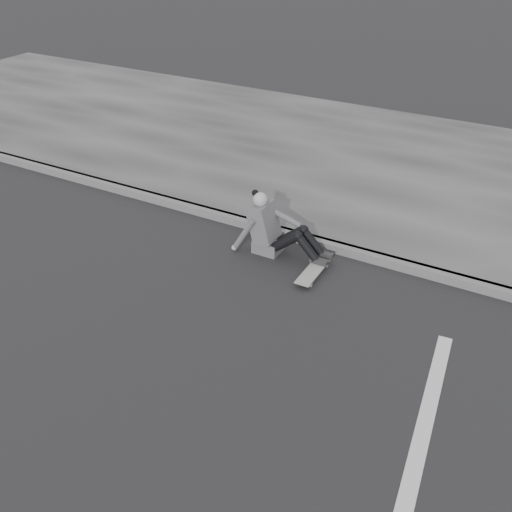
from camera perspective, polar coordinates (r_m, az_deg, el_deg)
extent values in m
plane|color=black|center=(6.39, -5.90, -8.87)|extent=(80.00, 80.00, 0.00)
cube|color=#545454|center=(8.18, 4.19, 1.93)|extent=(24.00, 0.16, 0.12)
cube|color=#3A3A3A|center=(10.72, 11.20, 9.07)|extent=(24.00, 6.00, 0.12)
cylinder|color=gray|center=(7.29, 4.41, -2.57)|extent=(0.03, 0.05, 0.05)
cylinder|color=gray|center=(7.25, 5.49, -2.89)|extent=(0.03, 0.05, 0.05)
cylinder|color=gray|center=(7.69, 6.06, -0.62)|extent=(0.03, 0.05, 0.05)
cylinder|color=gray|center=(7.65, 7.08, -0.91)|extent=(0.03, 0.05, 0.05)
cube|color=#313134|center=(7.25, 4.96, -2.55)|extent=(0.16, 0.04, 0.03)
cube|color=#313134|center=(7.65, 6.58, -0.59)|extent=(0.16, 0.04, 0.03)
cube|color=slate|center=(7.44, 5.80, -1.38)|extent=(0.20, 0.78, 0.02)
cube|color=#4C4B4E|center=(7.91, 1.25, 1.11)|extent=(0.36, 0.34, 0.18)
cube|color=#4C4B4E|center=(7.76, 0.82, 3.38)|extent=(0.37, 0.40, 0.57)
cube|color=#4C4B4E|center=(7.76, -0.02, 4.38)|extent=(0.14, 0.30, 0.20)
cylinder|color=#989898|center=(7.67, 0.50, 5.04)|extent=(0.09, 0.09, 0.08)
sphere|color=#989898|center=(7.64, 0.44, 5.66)|extent=(0.20, 0.20, 0.20)
sphere|color=black|center=(7.66, -0.08, 6.33)|extent=(0.09, 0.09, 0.09)
cylinder|color=black|center=(7.62, 3.04, 1.46)|extent=(0.43, 0.13, 0.39)
cylinder|color=black|center=(7.76, 3.63, 2.06)|extent=(0.43, 0.13, 0.39)
cylinder|color=black|center=(7.52, 5.09, 0.86)|extent=(0.35, 0.11, 0.36)
cylinder|color=black|center=(7.66, 5.65, 1.47)|extent=(0.35, 0.11, 0.36)
sphere|color=black|center=(7.49, 4.20, 2.03)|extent=(0.13, 0.13, 0.13)
sphere|color=black|center=(7.63, 4.78, 2.63)|extent=(0.13, 0.13, 0.13)
cube|color=#262626|center=(7.54, 6.31, -0.52)|extent=(0.24, 0.08, 0.07)
cube|color=#262626|center=(7.68, 6.85, 0.12)|extent=(0.24, 0.08, 0.07)
cylinder|color=#4C4B4E|center=(7.76, -1.23, 2.17)|extent=(0.38, 0.08, 0.58)
sphere|color=#989898|center=(7.95, -2.18, 0.84)|extent=(0.08, 0.08, 0.08)
cylinder|color=#4C4B4E|center=(7.77, 2.94, 3.85)|extent=(0.48, 0.08, 0.21)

